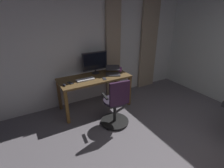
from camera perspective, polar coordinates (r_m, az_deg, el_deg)
back_room_partition at (r=4.14m, az=-3.86°, el=14.46°), size 4.80×0.10×2.87m
curtain_left_panel at (r=4.84m, az=12.26°, el=14.18°), size 0.53×0.06×2.67m
curtain_right_panel at (r=4.19m, az=0.40°, el=13.25°), size 0.38×0.06×2.67m
desk at (r=3.77m, az=-5.84°, el=1.02°), size 1.55×0.68×0.74m
office_chair at (r=3.24m, az=1.40°, el=-6.94°), size 0.56×0.56×0.97m
computer_monitor at (r=3.88m, az=-5.69°, el=7.46°), size 0.60×0.18×0.49m
computer_keyboard at (r=3.59m, az=-8.90°, el=1.49°), size 0.38×0.14×0.02m
laptop at (r=3.87m, az=0.31°, el=4.10°), size 0.44×0.45×0.16m
computer_mouse at (r=3.41m, az=-15.70°, el=-0.30°), size 0.06×0.10×0.04m
cell_phone_by_monitor at (r=3.62m, az=-2.58°, el=1.80°), size 0.11×0.16×0.01m
cell_phone_face_up at (r=3.50m, az=-13.82°, el=0.32°), size 0.11×0.16×0.01m
mug_coffee at (r=4.06m, az=2.68°, el=4.95°), size 0.12×0.08×0.09m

